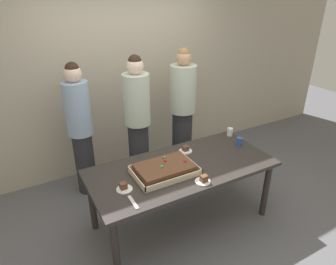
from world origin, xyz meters
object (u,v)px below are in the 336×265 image
party_table (182,173)px  person_serving_front (138,123)px  sheet_cake (165,169)px  drink_cup_nearest (230,132)px  plated_slice_far_left (203,180)px  plated_slice_near_right (186,150)px  cake_server_utensil (133,202)px  plated_slice_near_left (124,187)px  drink_cup_middle (239,141)px  person_green_shirt_behind (80,128)px  person_striped_tie_right (183,111)px

party_table → person_serving_front: size_ratio=1.12×
sheet_cake → drink_cup_nearest: 1.18m
plated_slice_far_left → drink_cup_nearest: size_ratio=1.50×
plated_slice_near_right → cake_server_utensil: plated_slice_near_right is taller
plated_slice_far_left → party_table: bearing=94.5°
sheet_cake → plated_slice_near_left: size_ratio=4.21×
party_table → person_serving_front: 0.93m
party_table → sheet_cake: size_ratio=3.11×
drink_cup_middle → cake_server_utensil: drink_cup_middle is taller
plated_slice_near_left → plated_slice_far_left: bearing=-19.9°
plated_slice_near_left → cake_server_utensil: size_ratio=0.75×
party_table → person_serving_front: bearing=97.5°
plated_slice_far_left → cake_server_utensil: (-0.71, 0.04, -0.02)m
plated_slice_far_left → drink_cup_middle: size_ratio=1.50×
person_green_shirt_behind → person_striped_tie_right: (1.36, -0.14, 0.02)m
person_striped_tie_right → person_serving_front: bearing=-44.0°
drink_cup_nearest → person_striped_tie_right: 0.72m
plated_slice_near_left → drink_cup_nearest: (1.59, 0.42, 0.03)m
drink_cup_nearest → plated_slice_near_left: bearing=-165.3°
sheet_cake → person_serving_front: size_ratio=0.36×
plated_slice_near_left → plated_slice_near_right: (0.88, 0.34, -0.00)m
plated_slice_far_left → person_green_shirt_behind: (-0.80, 1.45, 0.14)m
sheet_cake → drink_cup_middle: sheet_cake is taller
plated_slice_near_right → drink_cup_nearest: drink_cup_nearest is taller
plated_slice_near_right → person_green_shirt_behind: bearing=138.7°
person_green_shirt_behind → person_striped_tie_right: bearing=58.0°
drink_cup_nearest → person_striped_tie_right: (-0.32, 0.63, 0.13)m
plated_slice_far_left → cake_server_utensil: 0.71m
plated_slice_far_left → person_green_shirt_behind: 1.66m
plated_slice_far_left → person_serving_front: size_ratio=0.09×
drink_cup_middle → party_table: bearing=-175.0°
person_serving_front → person_striped_tie_right: (0.70, 0.08, -0.01)m
party_table → drink_cup_nearest: drink_cup_nearest is taller
person_green_shirt_behind → sheet_cake: bearing=0.0°
party_table → cake_server_utensil: 0.75m
plated_slice_near_right → cake_server_utensil: bearing=-147.8°
drink_cup_middle → cake_server_utensil: 1.56m
plated_slice_near_left → person_striped_tie_right: 1.65m
plated_slice_near_left → person_serving_front: size_ratio=0.09×
drink_cup_middle → person_striped_tie_right: person_striped_tie_right is taller
party_table → person_green_shirt_behind: (-0.77, 1.11, 0.24)m
drink_cup_nearest → sheet_cake: bearing=-162.6°
plated_slice_near_right → drink_cup_nearest: 0.71m
party_table → cake_server_utensil: cake_server_utensil is taller
sheet_cake → cake_server_utensil: (-0.46, -0.28, -0.04)m
party_table → drink_cup_nearest: 0.97m
sheet_cake → plated_slice_near_left: (-0.46, -0.06, -0.02)m
party_table → drink_cup_middle: bearing=5.0°
party_table → drink_cup_middle: 0.85m
sheet_cake → cake_server_utensil: 0.54m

